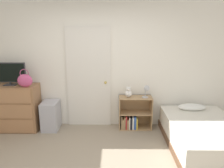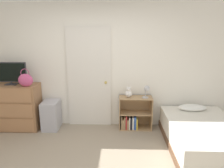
% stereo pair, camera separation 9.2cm
% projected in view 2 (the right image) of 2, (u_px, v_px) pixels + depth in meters
% --- Properties ---
extents(wall_back, '(10.00, 0.06, 2.55)m').
position_uv_depth(wall_back, '(97.00, 66.00, 4.50)').
color(wall_back, white).
rests_on(wall_back, ground_plane).
extents(door_closed, '(0.91, 0.09, 2.08)m').
position_uv_depth(door_closed, '(89.00, 78.00, 4.51)').
color(door_closed, silver).
rests_on(door_closed, ground_plane).
extents(dresser, '(1.01, 0.47, 0.94)m').
position_uv_depth(dresser, '(15.00, 107.00, 4.48)').
color(dresser, '#996B47').
rests_on(dresser, ground_plane).
extents(tv, '(0.65, 0.16, 0.45)m').
position_uv_depth(tv, '(10.00, 73.00, 4.32)').
color(tv, '#2D2D33').
rests_on(tv, dresser).
extents(handbag, '(0.29, 0.14, 0.35)m').
position_uv_depth(handbag, '(26.00, 80.00, 4.20)').
color(handbag, '#C64C7F').
rests_on(handbag, dresser).
extents(storage_bin, '(0.32, 0.44, 0.59)m').
position_uv_depth(storage_bin, '(51.00, 115.00, 4.51)').
color(storage_bin, '#ADADB7').
rests_on(storage_bin, ground_plane).
extents(bookshelf, '(0.67, 0.32, 0.68)m').
position_uv_depth(bookshelf, '(133.00, 116.00, 4.52)').
color(bookshelf, tan).
rests_on(bookshelf, ground_plane).
extents(teddy_bear, '(0.14, 0.14, 0.22)m').
position_uv_depth(teddy_bear, '(129.00, 93.00, 4.40)').
color(teddy_bear, silver).
rests_on(teddy_bear, bookshelf).
extents(desk_lamp, '(0.15, 0.14, 0.26)m').
position_uv_depth(desk_lamp, '(147.00, 89.00, 4.33)').
color(desk_lamp, '#B2B2B7').
rests_on(desk_lamp, bookshelf).
extents(bed, '(1.22, 1.80, 0.56)m').
position_uv_depth(bed, '(203.00, 135.00, 3.79)').
color(bed, brown).
rests_on(bed, ground_plane).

